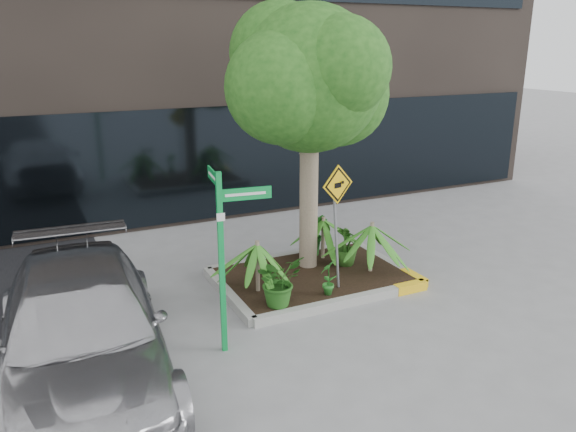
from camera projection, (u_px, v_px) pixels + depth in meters
name	position (u px, v px, depth m)	size (l,w,h in m)	color
ground	(311.00, 290.00, 9.65)	(80.00, 80.00, 0.00)	gray
planter	(315.00, 276.00, 9.95)	(3.35, 2.36, 0.15)	#9E9E99
tree	(309.00, 79.00, 9.37)	(3.18, 2.82, 4.78)	gray
palm_front	(372.00, 225.00, 9.83)	(1.03, 1.03, 1.15)	gray
palm_left	(257.00, 244.00, 9.04)	(0.98, 0.98, 1.09)	gray
palm_back	(323.00, 220.00, 10.47)	(0.92, 0.92, 1.02)	gray
parked_car	(82.00, 330.00, 6.86)	(1.95, 4.79, 1.39)	#AAA9AE
shrub_a	(279.00, 281.00, 8.66)	(0.72, 0.72, 0.80)	#215618
shrub_b	(346.00, 246.00, 10.26)	(0.41, 0.41, 0.74)	#29591A
shrub_c	(328.00, 277.00, 9.05)	(0.32, 0.32, 0.61)	#267524
shrub_d	(315.00, 234.00, 10.70)	(0.47, 0.47, 0.85)	#1A5819
street_sign_post	(224.00, 242.00, 7.36)	(0.74, 0.79, 2.52)	#0E9F42
cattle_sign	(337.00, 206.00, 9.05)	(0.63, 0.24, 2.07)	slate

